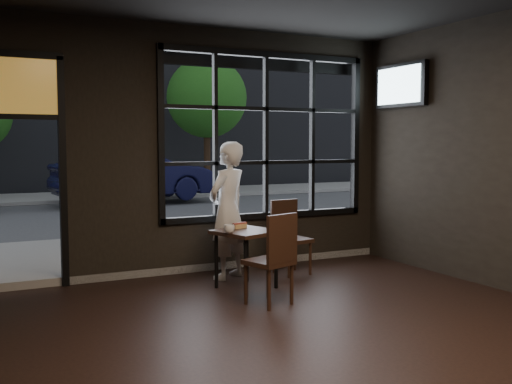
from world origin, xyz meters
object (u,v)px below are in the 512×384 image
chair_near (269,259)px  navy_car (134,175)px  cafe_table (246,259)px  man (228,210)px

chair_near → navy_car: bearing=-115.9°
cafe_table → navy_car: bearing=63.9°
chair_near → man: 1.38m
cafe_table → man: 0.78m
cafe_table → chair_near: chair_near is taller
man → cafe_table: bearing=58.1°
navy_car → chair_near: bearing=167.3°
chair_near → navy_car: (1.49, 10.81, 0.33)m
man → navy_car: (1.37, 9.48, -0.04)m
chair_near → man: size_ratio=0.57×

